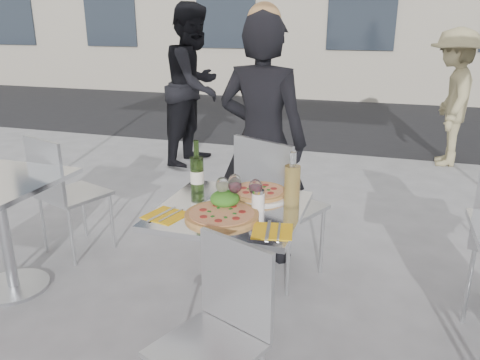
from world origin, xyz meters
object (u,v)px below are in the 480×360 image
(main_table, at_px, (231,245))
(chair_near, at_px, (220,323))
(wineglass_red_a, at_px, (235,187))
(napkin_left, at_px, (166,215))
(side_table_left, at_px, (1,212))
(chair_far, at_px, (274,198))
(woman_diner, at_px, (262,142))
(sugar_shaker, at_px, (258,200))
(wineglass_white_b, at_px, (235,183))
(napkin_right, at_px, (272,231))
(pizza_near, at_px, (222,215))
(pizza_far, at_px, (258,193))
(wineglass_white_a, at_px, (222,186))
(pedestrian_a, at_px, (195,86))
(carafe, at_px, (292,185))
(salad_plate, at_px, (225,200))
(wineglass_red_b, at_px, (255,188))
(pedestrian_b, at_px, (451,98))
(side_chair_lfar, at_px, (62,187))
(wine_bottle, at_px, (197,173))

(main_table, distance_m, chair_near, 0.60)
(wineglass_red_a, distance_m, napkin_left, 0.37)
(side_table_left, distance_m, chair_far, 1.70)
(chair_far, relative_size, woman_diner, 0.57)
(sugar_shaker, xyz_separation_m, wineglass_white_b, (-0.14, 0.06, 0.06))
(wineglass_red_a, bearing_deg, sugar_shaker, -4.25)
(napkin_right, bearing_deg, pizza_near, 151.87)
(pizza_far, distance_m, wineglass_white_a, 0.27)
(chair_near, xyz_separation_m, napkin_left, (-0.42, 0.39, 0.27))
(napkin_left, bearing_deg, pedestrian_a, 123.81)
(pizza_far, bearing_deg, napkin_right, -66.75)
(pizza_far, height_order, sugar_shaker, sugar_shaker)
(carafe, bearing_deg, salad_plate, -162.97)
(chair_near, bearing_deg, wineglass_red_b, 114.55)
(carafe, xyz_separation_m, napkin_right, (-0.02, -0.31, -0.11))
(pedestrian_b, xyz_separation_m, wineglass_white_b, (-1.41, -3.87, 0.06))
(chair_near, xyz_separation_m, pedestrian_b, (1.26, 4.52, 0.32))
(chair_near, bearing_deg, napkin_right, 93.69)
(pizza_far, relative_size, carafe, 1.20)
(sugar_shaker, distance_m, napkin_right, 0.26)
(side_chair_lfar, height_order, pedestrian_a, pedestrian_a)
(salad_plate, distance_m, wineglass_white_b, 0.11)
(wineglass_white_a, xyz_separation_m, napkin_left, (-0.22, -0.20, -0.11))
(pizza_near, bearing_deg, main_table, 88.13)
(napkin_right, bearing_deg, carafe, 75.71)
(wineglass_red_b, height_order, napkin_left, wineglass_red_b)
(napkin_left, bearing_deg, napkin_right, 11.29)
(wineglass_red_b, bearing_deg, carafe, 23.64)
(chair_far, bearing_deg, carafe, 137.11)
(sugar_shaker, distance_m, wineglass_red_b, 0.06)
(salad_plate, distance_m, carafe, 0.35)
(wineglass_white_b, bearing_deg, sugar_shaker, -23.57)
(pedestrian_a, relative_size, pedestrian_b, 1.17)
(pedestrian_a, height_order, pizza_far, pedestrian_a)
(main_table, relative_size, side_chair_lfar, 0.83)
(woman_diner, height_order, sugar_shaker, woman_diner)
(chair_far, xyz_separation_m, woman_diner, (-0.17, 0.32, 0.28))
(chair_far, height_order, wine_bottle, wine_bottle)
(side_chair_lfar, distance_m, napkin_left, 1.40)
(wine_bottle, xyz_separation_m, wineglass_white_a, (0.20, -0.16, -0.00))
(side_table_left, bearing_deg, carafe, 3.12)
(pedestrian_a, xyz_separation_m, sugar_shaker, (1.64, -3.08, -0.14))
(pedestrian_b, distance_m, napkin_left, 4.46)
(woman_diner, bearing_deg, chair_far, 122.89)
(pedestrian_b, bearing_deg, wineglass_white_b, -18.95)
(chair_far, relative_size, pedestrian_b, 0.61)
(salad_plate, xyz_separation_m, carafe, (0.32, 0.10, 0.08))
(chair_far, bearing_deg, pedestrian_a, -32.55)
(chair_near, height_order, pedestrian_a, pedestrian_a)
(wineglass_white_a, distance_m, wineglass_red_b, 0.17)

